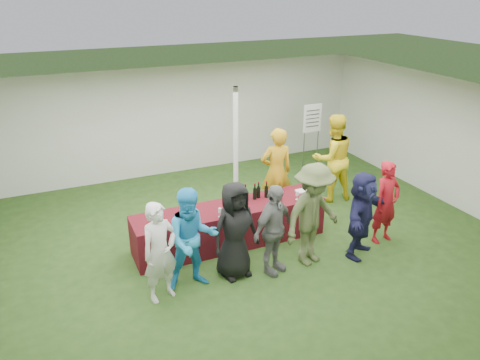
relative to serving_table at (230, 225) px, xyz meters
name	(u,v)px	position (x,y,z in m)	size (l,w,h in m)	color
ground	(237,244)	(0.09, -0.10, -0.38)	(60.00, 60.00, 0.00)	#284719
tent	(236,153)	(0.59, 1.10, 0.98)	(10.00, 10.00, 10.00)	white
serving_table	(230,225)	(0.00, 0.00, 0.00)	(3.60, 0.80, 0.75)	#580F17
wine_bottles	(254,193)	(0.54, 0.14, 0.50)	(0.55, 0.12, 0.32)	black
wine_glasses	(208,212)	(-0.52, -0.25, 0.49)	(2.75, 0.13, 0.16)	silver
water_bottle	(236,199)	(0.15, 0.08, 0.48)	(0.07, 0.07, 0.23)	silver
bar_towel	(303,191)	(1.57, 0.05, 0.39)	(0.25, 0.18, 0.03)	white
dump_bucket	(312,192)	(1.61, -0.22, 0.46)	(0.22, 0.22, 0.18)	slate
wine_list_sign	(312,124)	(3.21, 2.42, 0.94)	(0.50, 0.03, 1.80)	slate
staff_pourer	(276,172)	(1.36, 0.78, 0.56)	(0.68, 0.45, 1.87)	#C59016
staff_back	(333,158)	(2.82, 0.90, 0.61)	(0.95, 0.74, 1.96)	yellow
customer_0	(160,252)	(-1.60, -1.10, 0.43)	(0.59, 0.39, 1.62)	silver
customer_1	(192,239)	(-1.05, -1.00, 0.48)	(0.83, 0.65, 1.70)	#2491D0
customer_2	(235,230)	(-0.32, -0.98, 0.46)	(0.81, 0.53, 1.67)	black
customer_3	(273,230)	(0.29, -1.15, 0.42)	(0.93, 0.39, 1.59)	slate
customer_4	(313,215)	(1.03, -1.16, 0.54)	(1.19, 0.68, 1.84)	#4D5730
customer_5	(362,215)	(1.96, -1.29, 0.42)	(1.47, 0.47, 1.58)	#1C1D45
customer_6	(386,202)	(2.68, -1.07, 0.42)	(0.58, 0.38, 1.59)	#A5101B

